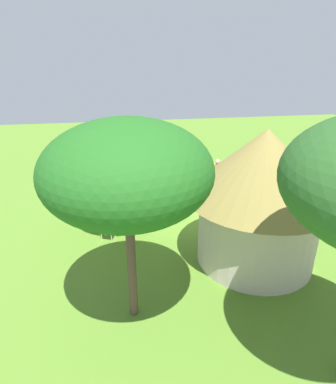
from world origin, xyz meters
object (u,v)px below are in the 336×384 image
(zebra_nearest_camera, at_px, (170,170))
(zebra_by_umbrella, at_px, (266,182))
(patio_chair_east_end, at_px, (144,207))
(guest_beside_umbrella, at_px, (143,188))
(standing_watcher, at_px, (217,173))
(thatched_hut, at_px, (261,192))
(patio_chair_west_end, at_px, (107,228))
(acacia_tree_right_background, at_px, (127,172))
(patio_dining_table, at_px, (117,210))
(patio_chair_near_lawn, at_px, (94,207))
(shade_umbrella, at_px, (114,164))
(striped_lounge_chair, at_px, (178,210))

(zebra_nearest_camera, xyz_separation_m, zebra_by_umbrella, (-3.88, 2.32, 0.08))
(patio_chair_east_end, bearing_deg, guest_beside_umbrella, -20.85)
(patio_chair_east_end, bearing_deg, standing_watcher, -79.85)
(thatched_hut, xyz_separation_m, patio_chair_west_end, (4.80, -1.90, -1.93))
(guest_beside_umbrella, xyz_separation_m, acacia_tree_right_background, (0.78, 6.18, 3.05))
(patio_dining_table, height_order, patio_chair_west_end, patio_chair_west_end)
(patio_dining_table, bearing_deg, standing_watcher, -152.81)
(guest_beside_umbrella, height_order, zebra_nearest_camera, guest_beside_umbrella)
(patio_chair_west_end, bearing_deg, patio_chair_near_lawn, 127.41)
(shade_umbrella, bearing_deg, striped_lounge_chair, -170.57)
(standing_watcher, height_order, zebra_nearest_camera, standing_watcher)
(standing_watcher, distance_m, striped_lounge_chair, 3.04)
(guest_beside_umbrella, xyz_separation_m, zebra_nearest_camera, (-1.51, -2.09, -0.04))
(patio_chair_near_lawn, distance_m, striped_lounge_chair, 3.39)
(standing_watcher, bearing_deg, zebra_by_umbrella, -160.86)
(striped_lounge_chair, relative_size, zebra_by_umbrella, 0.43)
(thatched_hut, relative_size, standing_watcher, 2.72)
(patio_chair_near_lawn, height_order, acacia_tree_right_background, acacia_tree_right_background)
(shade_umbrella, bearing_deg, patio_chair_near_lawn, -36.09)
(zebra_by_umbrella, bearing_deg, guest_beside_umbrella, 4.62)
(thatched_hut, relative_size, guest_beside_umbrella, 2.91)
(shade_umbrella, relative_size, patio_dining_table, 2.61)
(guest_beside_umbrella, xyz_separation_m, zebra_by_umbrella, (-5.39, 0.23, 0.04))
(patio_chair_east_end, distance_m, striped_lounge_chair, 1.40)
(acacia_tree_right_background, bearing_deg, patio_chair_west_end, -79.16)
(patio_chair_west_end, xyz_separation_m, patio_chair_east_end, (-1.48, -1.44, 0.00))
(shade_umbrella, height_order, zebra_by_umbrella, shade_umbrella)
(zebra_by_umbrella, bearing_deg, shade_umbrella, 16.62)
(shade_umbrella, distance_m, patio_chair_near_lawn, 2.33)
(thatched_hut, relative_size, patio_chair_east_end, 5.19)
(striped_lounge_chair, bearing_deg, standing_watcher, -12.55)
(standing_watcher, relative_size, striped_lounge_chair, 1.81)
(patio_chair_near_lawn, xyz_separation_m, zebra_nearest_camera, (-3.53, -2.74, 0.40))
(patio_chair_east_end, xyz_separation_m, zebra_nearest_camera, (-1.53, -3.04, 0.40))
(patio_chair_west_end, bearing_deg, standing_watcher, 55.26)
(guest_beside_umbrella, bearing_deg, striped_lounge_chair, -126.85)
(patio_chair_east_end, height_order, standing_watcher, standing_watcher)
(patio_chair_near_lawn, xyz_separation_m, patio_chair_west_end, (-0.51, 1.73, 0.00))
(patio_chair_west_end, xyz_separation_m, zebra_nearest_camera, (-3.02, -4.48, 0.40))
(zebra_nearest_camera, height_order, zebra_by_umbrella, zebra_by_umbrella)
(standing_watcher, bearing_deg, patio_dining_table, 80.93)
(patio_chair_east_end, xyz_separation_m, zebra_by_umbrella, (-5.42, -0.72, 0.48))
(shade_umbrella, height_order, patio_dining_table, shade_umbrella)
(zebra_nearest_camera, bearing_deg, patio_chair_west_end, -57.68)
(standing_watcher, bearing_deg, zebra_nearest_camera, 26.66)
(thatched_hut, relative_size, zebra_nearest_camera, 2.13)
(patio_chair_west_end, relative_size, zebra_by_umbrella, 0.41)
(thatched_hut, bearing_deg, patio_chair_near_lawn, -34.37)
(patio_chair_east_end, relative_size, zebra_by_umbrella, 0.41)
(striped_lounge_chair, relative_size, acacia_tree_right_background, 0.18)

